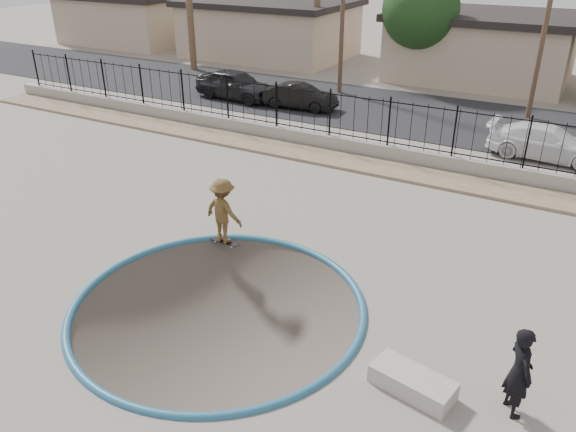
% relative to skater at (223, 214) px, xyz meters
% --- Properties ---
extents(ground, '(120.00, 120.00, 2.20)m').
position_rel_skater_xyz_m(ground, '(1.63, 10.40, -2.04)').
color(ground, gray).
rests_on(ground, ground).
extents(bowl_pit, '(6.84, 6.84, 1.80)m').
position_rel_skater_xyz_m(bowl_pit, '(1.63, -2.60, -0.94)').
color(bowl_pit, '#453C35').
rests_on(bowl_pit, ground).
extents(coping_ring, '(7.04, 7.04, 0.20)m').
position_rel_skater_xyz_m(coping_ring, '(1.63, -2.60, -0.94)').
color(coping_ring, '#265E7D').
rests_on(coping_ring, ground).
extents(rock_strip, '(42.00, 1.60, 0.11)m').
position_rel_skater_xyz_m(rock_strip, '(1.63, 7.60, -0.89)').
color(rock_strip, tan).
rests_on(rock_strip, ground).
extents(retaining_wall, '(42.00, 0.45, 0.60)m').
position_rel_skater_xyz_m(retaining_wall, '(1.63, 8.70, -0.64)').
color(retaining_wall, gray).
rests_on(retaining_wall, ground).
extents(fence, '(40.00, 0.04, 1.80)m').
position_rel_skater_xyz_m(fence, '(1.63, 8.70, 0.56)').
color(fence, black).
rests_on(fence, retaining_wall).
extents(street, '(90.00, 8.00, 0.04)m').
position_rel_skater_xyz_m(street, '(1.63, 15.40, -0.93)').
color(street, black).
rests_on(street, ground).
extents(house_west_far, '(10.60, 8.60, 3.90)m').
position_rel_skater_xyz_m(house_west_far, '(-26.37, 24.90, 1.03)').
color(house_west_far, tan).
rests_on(house_west_far, ground).
extents(house_west, '(11.60, 8.60, 3.90)m').
position_rel_skater_xyz_m(house_west, '(-13.37, 24.90, 1.03)').
color(house_west, tan).
rests_on(house_west, ground).
extents(house_center, '(10.60, 8.60, 3.90)m').
position_rel_skater_xyz_m(house_center, '(1.63, 24.90, 1.03)').
color(house_center, tan).
rests_on(house_center, ground).
extents(utility_pole_left, '(1.70, 0.24, 9.00)m').
position_rel_skater_xyz_m(utility_pole_left, '(-4.37, 17.40, 3.76)').
color(utility_pole_left, '#473323').
rests_on(utility_pole_left, ground).
extents(utility_pole_mid, '(1.70, 0.24, 9.50)m').
position_rel_skater_xyz_m(utility_pole_mid, '(5.63, 17.40, 4.01)').
color(utility_pole_mid, '#473323').
rests_on(utility_pole_mid, ground).
extents(street_tree_left, '(4.32, 4.32, 6.36)m').
position_rel_skater_xyz_m(street_tree_left, '(-1.37, 21.40, 3.24)').
color(street_tree_left, '#473323').
rests_on(street_tree_left, ground).
extents(skater, '(1.29, 0.84, 1.89)m').
position_rel_skater_xyz_m(skater, '(0.00, 0.00, 0.00)').
color(skater, brown).
rests_on(skater, ground).
extents(skateboard, '(0.89, 0.26, 0.08)m').
position_rel_skater_xyz_m(skateboard, '(0.00, 0.00, -0.88)').
color(skateboard, black).
rests_on(skateboard, ground).
extents(videographer, '(0.74, 0.80, 1.84)m').
position_rel_skater_xyz_m(videographer, '(8.25, -2.61, -0.02)').
color(videographer, black).
rests_on(videographer, ground).
extents(concrete_ledge, '(1.70, 1.00, 0.40)m').
position_rel_skater_xyz_m(concrete_ledge, '(6.49, -3.01, -0.74)').
color(concrete_ledge, '#AEA39A').
rests_on(concrete_ledge, ground).
extents(car_a, '(4.67, 2.15, 1.55)m').
position_rel_skater_xyz_m(car_a, '(-8.63, 13.40, -0.13)').
color(car_a, black).
rests_on(car_a, street).
extents(car_b, '(3.86, 1.62, 1.24)m').
position_rel_skater_xyz_m(car_b, '(-4.73, 13.40, -0.29)').
color(car_b, black).
rests_on(car_b, street).
extents(car_c, '(4.51, 1.96, 1.29)m').
position_rel_skater_xyz_m(car_c, '(7.05, 11.80, -0.26)').
color(car_c, white).
rests_on(car_c, street).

